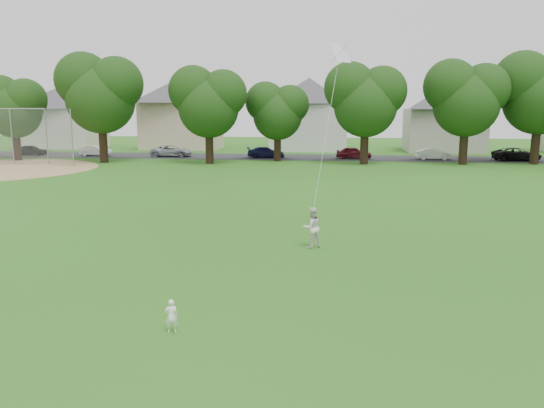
# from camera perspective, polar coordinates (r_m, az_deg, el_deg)

# --- Properties ---
(ground) EXTENTS (160.00, 160.00, 0.00)m
(ground) POSITION_cam_1_polar(r_m,az_deg,el_deg) (14.88, -6.51, -10.02)
(ground) COLOR #265D15
(ground) RESTS_ON ground
(street) EXTENTS (90.00, 7.00, 0.01)m
(street) POSITION_cam_1_polar(r_m,az_deg,el_deg) (55.90, 3.44, 5.03)
(street) COLOR #2D2D30
(street) RESTS_ON ground
(toddler) EXTENTS (0.34, 0.27, 0.81)m
(toddler) POSITION_cam_1_polar(r_m,az_deg,el_deg) (12.74, -10.77, -11.76)
(toddler) COLOR white
(toddler) RESTS_ON ground
(older_boy) EXTENTS (0.94, 0.88, 1.53)m
(older_boy) POSITION_cam_1_polar(r_m,az_deg,el_deg) (19.77, 4.30, -2.53)
(older_boy) COLOR white
(older_boy) RESTS_ON ground
(kite) EXTENTS (1.04, 1.42, 6.63)m
(kite) POSITION_cam_1_polar(r_m,az_deg,el_deg) (20.17, 5.83, 7.44)
(kite) COLOR white
(kite) RESTS_ON ground
(baseball_backstop) EXTENTS (11.27, 4.11, 5.05)m
(baseball_backstop) POSITION_cam_1_polar(r_m,az_deg,el_deg) (53.31, -26.40, 6.45)
(baseball_backstop) COLOR gray
(baseball_backstop) RESTS_ON ground
(tree_row) EXTENTS (80.74, 9.65, 10.54)m
(tree_row) POSITION_cam_1_polar(r_m,az_deg,el_deg) (49.61, 9.41, 11.63)
(tree_row) COLOR black
(tree_row) RESTS_ON ground
(parked_cars) EXTENTS (71.83, 2.54, 1.27)m
(parked_cars) POSITION_cam_1_polar(r_m,az_deg,el_deg) (54.81, 9.42, 5.43)
(parked_cars) COLOR black
(parked_cars) RESTS_ON ground
(house_row) EXTENTS (77.06, 14.16, 10.44)m
(house_row) POSITION_cam_1_polar(r_m,az_deg,el_deg) (65.76, 2.50, 10.22)
(house_row) COLOR silver
(house_row) RESTS_ON ground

